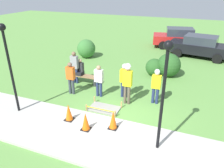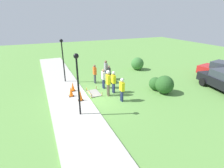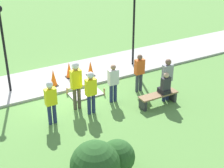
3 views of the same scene
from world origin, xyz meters
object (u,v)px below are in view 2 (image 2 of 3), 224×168
object	(u,v)px
traffic_cone_sidewalk_edge	(80,95)
bystander_in_gray_shirt	(103,78)
worker_trainee	(122,88)
lamppost_far	(63,54)
worker_supervisor	(108,80)
worker_assistant	(114,80)
lamppost_near	(78,76)
park_bench	(109,77)
bystander_in_orange_shirt	(95,73)
traffic_cone_near_patch	(73,87)
traffic_cone_far_patch	(71,92)
person_seated_on_bench	(109,71)
bystander_in_white_shirt	(106,69)

from	to	relation	value
traffic_cone_sidewalk_edge	bystander_in_gray_shirt	xyz separation A→B (m)	(-1.63, 2.30, 0.43)
worker_trainee	lamppost_far	distance (m)	6.21
worker_supervisor	worker_assistant	bearing A→B (deg)	120.12
worker_trainee	lamppost_near	distance (m)	3.48
traffic_cone_sidewalk_edge	worker_supervisor	world-z (taller)	worker_supervisor
park_bench	bystander_in_orange_shirt	xyz separation A→B (m)	(0.02, -1.35, 0.60)
traffic_cone_near_patch	worker_trainee	size ratio (longest dim) A/B	0.42
traffic_cone_far_patch	park_bench	distance (m)	4.38
traffic_cone_near_patch	worker_supervisor	world-z (taller)	worker_supervisor
traffic_cone_sidewalk_edge	person_seated_on_bench	xyz separation A→B (m)	(-3.29, 3.43, 0.35)
worker_supervisor	worker_assistant	world-z (taller)	worker_supervisor
worker_assistant	lamppost_near	size ratio (longest dim) A/B	0.48
traffic_cone_sidewalk_edge	bystander_in_orange_shirt	world-z (taller)	bystander_in_orange_shirt
person_seated_on_bench	worker_supervisor	bearing A→B (deg)	-22.82
traffic_cone_sidewalk_edge	park_bench	world-z (taller)	traffic_cone_sidewalk_edge
traffic_cone_near_patch	worker_supervisor	distance (m)	2.90
worker_trainee	bystander_in_white_shirt	distance (m)	4.59
worker_assistant	bystander_in_orange_shirt	size ratio (longest dim) A/B	1.04
traffic_cone_near_patch	bystander_in_gray_shirt	bearing A→B (deg)	85.48
bystander_in_orange_shirt	worker_trainee	bearing A→B (deg)	8.24
traffic_cone_sidewalk_edge	lamppost_near	bearing A→B (deg)	-14.17
worker_trainee	worker_assistant	bearing A→B (deg)	177.92
traffic_cone_far_patch	worker_trainee	size ratio (longest dim) A/B	0.43
person_seated_on_bench	lamppost_far	size ratio (longest dim) A/B	0.24
traffic_cone_far_patch	bystander_in_orange_shirt	distance (m)	3.29
traffic_cone_far_patch	worker_assistant	bearing A→B (deg)	82.16
bystander_in_white_shirt	lamppost_far	distance (m)	3.94
worker_assistant	lamppost_near	bearing A→B (deg)	-54.38
traffic_cone_near_patch	person_seated_on_bench	bearing A→B (deg)	112.33
traffic_cone_far_patch	person_seated_on_bench	distance (m)	4.56
bystander_in_gray_shirt	traffic_cone_near_patch	bearing A→B (deg)	-94.52
lamppost_near	worker_trainee	bearing A→B (deg)	103.15
lamppost_near	bystander_in_orange_shirt	bearing A→B (deg)	152.55
worker_assistant	bystander_in_white_shirt	distance (m)	3.08
park_bench	bystander_in_gray_shirt	world-z (taller)	bystander_in_gray_shirt
bystander_in_orange_shirt	bystander_in_white_shirt	world-z (taller)	bystander_in_white_shirt
lamppost_far	worker_supervisor	bearing A→B (deg)	31.01
traffic_cone_far_patch	lamppost_far	xyz separation A→B (m)	(-3.30, 0.12, 2.06)
bystander_in_orange_shirt	bystander_in_gray_shirt	distance (m)	1.41
traffic_cone_near_patch	person_seated_on_bench	xyz separation A→B (m)	(-1.47, 3.57, 0.38)
traffic_cone_near_patch	worker_assistant	world-z (taller)	worker_assistant
worker_supervisor	bystander_in_white_shirt	size ratio (longest dim) A/B	1.09
worker_supervisor	lamppost_far	size ratio (longest dim) A/B	0.53
traffic_cone_sidewalk_edge	worker_trainee	size ratio (longest dim) A/B	0.45
park_bench	bystander_in_orange_shirt	distance (m)	1.47
worker_trainee	bystander_in_orange_shirt	xyz separation A→B (m)	(-4.05, -0.59, -0.06)
traffic_cone_near_patch	lamppost_near	bearing A→B (deg)	-4.87
worker_supervisor	lamppost_far	bearing A→B (deg)	-148.99
traffic_cone_far_patch	person_seated_on_bench	size ratio (longest dim) A/B	0.81
traffic_cone_sidewalk_edge	bystander_in_gray_shirt	size ratio (longest dim) A/B	0.47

